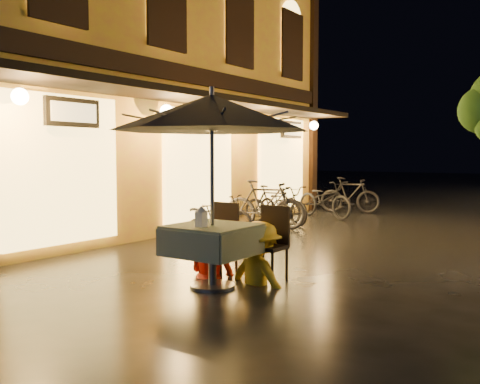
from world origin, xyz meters
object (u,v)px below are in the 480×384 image
Objects in this scene: cafe_table at (212,240)px; person_yellow at (260,223)px; patio_umbrella at (212,113)px; table_lantern at (201,215)px; bicycle_0 at (217,215)px; person_orange at (212,220)px.

cafe_table is 0.64× the size of person_yellow.
patio_umbrella is 1.25m from table_lantern.
table_lantern reaches higher than bicycle_0.
patio_umbrella is 1.52m from person_yellow.
table_lantern is 0.16× the size of bicycle_0.
patio_umbrella reaches higher than table_lantern.
cafe_table is at bearing 66.66° from person_yellow.
person_orange is at bearing 127.36° from patio_umbrella.
person_yellow is (0.35, 0.54, -1.38)m from patio_umbrella.
person_yellow reaches higher than person_orange.
person_yellow reaches higher than bicycle_0.
person_orange reaches higher than cafe_table.
person_yellow is at bearing 56.90° from patio_umbrella.
person_yellow reaches higher than cafe_table.
cafe_table is 1.56m from patio_umbrella.
bicycle_0 is at bearing -39.61° from person_orange.
person_orange is at bearing 118.46° from table_lantern.
patio_umbrella is 4.71m from bicycle_0.
person_yellow is at bearing -145.78° from bicycle_0.
patio_umbrella is 1.60× the size of person_yellow.
cafe_table is 0.63× the size of bicycle_0.
cafe_table is 0.40× the size of patio_umbrella.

